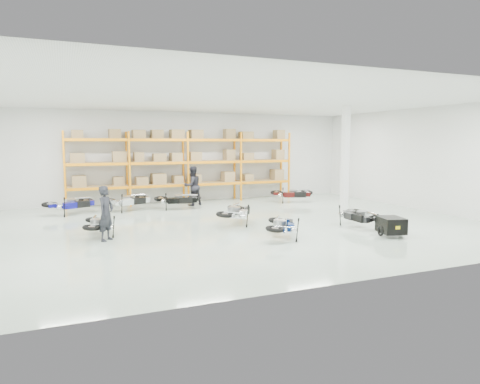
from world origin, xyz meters
name	(u,v)px	position (x,y,z in m)	size (l,w,h in m)	color
room	(233,163)	(0.00, 0.00, 2.25)	(18.00, 18.00, 18.00)	#B5CAB6
pallet_rack	(186,157)	(0.00, 6.45, 2.26)	(11.28, 0.98, 3.62)	orange
structural_column	(345,160)	(5.20, 0.50, 2.25)	(0.25, 0.25, 4.50)	white
moto_blue_centre	(283,222)	(0.61, -2.64, 0.51)	(0.74, 1.67, 1.02)	#071A4C
moto_silver_left	(237,209)	(0.15, 0.04, 0.57)	(0.84, 1.88, 1.15)	#AAACB1
moto_black_far_left	(99,221)	(-4.65, -0.12, 0.49)	(0.71, 1.61, 0.98)	black
moto_touring_right	(359,213)	(3.92, -2.13, 0.52)	(0.76, 1.71, 1.05)	black
trailer	(391,225)	(3.92, -3.73, 0.35)	(0.88, 1.50, 0.60)	black
moto_back_a	(71,201)	(-5.41, 4.64, 0.57)	(0.83, 1.87, 1.14)	navy
moto_back_b	(128,198)	(-3.09, 4.75, 0.58)	(0.85, 1.91, 1.17)	silver
moto_back_c	(178,197)	(-0.94, 4.44, 0.55)	(0.80, 1.81, 1.11)	black
moto_back_d	(292,191)	(4.90, 4.39, 0.56)	(0.81, 1.83, 1.12)	#3F0D0C
person_left	(106,213)	(-4.50, -0.91, 0.84)	(0.61, 0.40, 1.68)	black
person_back	(192,186)	(-0.01, 5.25, 0.93)	(0.91, 0.71, 1.86)	black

